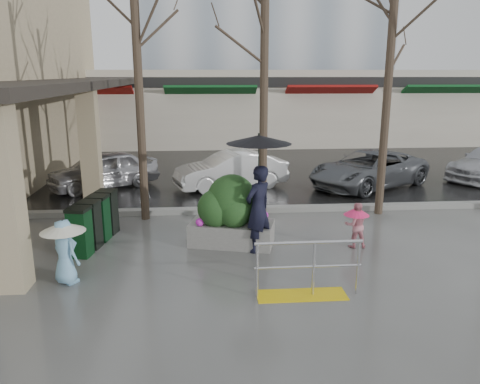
{
  "coord_description": "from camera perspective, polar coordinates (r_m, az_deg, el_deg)",
  "views": [
    {
      "loc": [
        -0.39,
        -8.71,
        3.85
      ],
      "look_at": [
        0.39,
        1.25,
        1.3
      ],
      "focal_mm": 35.0,
      "sensor_mm": 36.0,
      "label": 1
    }
  ],
  "objects": [
    {
      "name": "ground",
      "position": [
        9.53,
        -1.79,
        -9.52
      ],
      "size": [
        120.0,
        120.0,
        0.0
      ],
      "primitive_type": "plane",
      "color": "#51514F",
      "rests_on": "ground"
    },
    {
      "name": "street_asphalt",
      "position": [
        30.95,
        -3.75,
        7.15
      ],
      "size": [
        120.0,
        36.0,
        0.01
      ],
      "primitive_type": "cube",
      "color": "black",
      "rests_on": "ground"
    },
    {
      "name": "curb",
      "position": [
        13.26,
        -2.62,
        -2.23
      ],
      "size": [
        120.0,
        0.3,
        0.15
      ],
      "primitive_type": "cube",
      "color": "gray",
      "rests_on": "ground"
    },
    {
      "name": "canopy_slab",
      "position": [
        17.28,
        -19.78,
        12.76
      ],
      "size": [
        2.8,
        18.0,
        0.25
      ],
      "primitive_type": "cube",
      "color": "#2D2823",
      "rests_on": "pillar_front"
    },
    {
      "name": "pillar_front",
      "position": [
        9.17,
        -26.86,
        -0.49
      ],
      "size": [
        0.55,
        0.55,
        3.5
      ],
      "primitive_type": "cube",
      "color": "tan",
      "rests_on": "ground"
    },
    {
      "name": "pillar_back",
      "position": [
        15.26,
        -17.83,
        5.73
      ],
      "size": [
        0.55,
        0.55,
        3.5
      ],
      "primitive_type": "cube",
      "color": "tan",
      "rests_on": "ground"
    },
    {
      "name": "storefront_row",
      "position": [
        26.84,
        0.66,
        10.4
      ],
      "size": [
        34.0,
        6.74,
        4.0
      ],
      "color": "beige",
      "rests_on": "ground"
    },
    {
      "name": "handrail",
      "position": [
        8.45,
        7.98,
        -10.09
      ],
      "size": [
        1.9,
        0.5,
        1.03
      ],
      "color": "yellow",
      "rests_on": "ground"
    },
    {
      "name": "tree_west",
      "position": [
        12.47,
        -12.63,
        19.68
      ],
      "size": [
        3.2,
        3.2,
        6.8
      ],
      "color": "#382B21",
      "rests_on": "ground"
    },
    {
      "name": "tree_midwest",
      "position": [
        12.48,
        3.05,
        20.67
      ],
      "size": [
        3.2,
        3.2,
        7.0
      ],
      "color": "#382B21",
      "rests_on": "ground"
    },
    {
      "name": "tree_mideast",
      "position": [
        13.28,
        18.05,
        18.02
      ],
      "size": [
        3.2,
        3.2,
        6.5
      ],
      "color": "#382B21",
      "rests_on": "ground"
    },
    {
      "name": "woman",
      "position": [
        10.06,
        2.26,
        0.89
      ],
      "size": [
        1.4,
        1.4,
        2.63
      ],
      "rotation": [
        0.0,
        0.0,
        3.86
      ],
      "color": "black",
      "rests_on": "ground"
    },
    {
      "name": "child_pink",
      "position": [
        10.86,
        13.95,
        -3.56
      ],
      "size": [
        0.58,
        0.58,
        1.04
      ],
      "rotation": [
        0.0,
        0.0,
        3.11
      ],
      "color": "#D4818F",
      "rests_on": "ground"
    },
    {
      "name": "child_blue",
      "position": [
        9.3,
        -20.63,
        -6.02
      ],
      "size": [
        0.82,
        0.82,
        1.24
      ],
      "rotation": [
        0.0,
        0.0,
        2.46
      ],
      "color": "#7EB9E1",
      "rests_on": "ground"
    },
    {
      "name": "planter",
      "position": [
        10.68,
        -0.97,
        -2.36
      ],
      "size": [
        2.06,
        1.39,
        1.64
      ],
      "rotation": [
        0.0,
        0.0,
        -0.26
      ],
      "color": "slate",
      "rests_on": "ground"
    },
    {
      "name": "news_boxes",
      "position": [
        11.26,
        -17.31,
        -3.41
      ],
      "size": [
        0.81,
        2.0,
        1.09
      ],
      "rotation": [
        0.0,
        0.0,
        -0.19
      ],
      "color": "#0C3617",
      "rests_on": "ground"
    },
    {
      "name": "car_a",
      "position": [
        16.65,
        -16.3,
        2.59
      ],
      "size": [
        3.93,
        3.2,
        1.26
      ],
      "primitive_type": "imported",
      "rotation": [
        0.0,
        0.0,
        -1.02
      ],
      "color": "#B6B5BA",
      "rests_on": "ground"
    },
    {
      "name": "car_b",
      "position": [
        15.99,
        -1.12,
        2.7
      ],
      "size": [
        4.05,
        2.42,
        1.26
      ],
      "primitive_type": "imported",
      "rotation": [
        0.0,
        0.0,
        -1.26
      ],
      "color": "white",
      "rests_on": "ground"
    },
    {
      "name": "car_c",
      "position": [
        16.75,
        15.4,
        2.72
      ],
      "size": [
        4.96,
        4.15,
        1.26
      ],
      "primitive_type": "imported",
      "rotation": [
        0.0,
        0.0,
        -1.02
      ],
      "color": "slate",
      "rests_on": "ground"
    }
  ]
}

